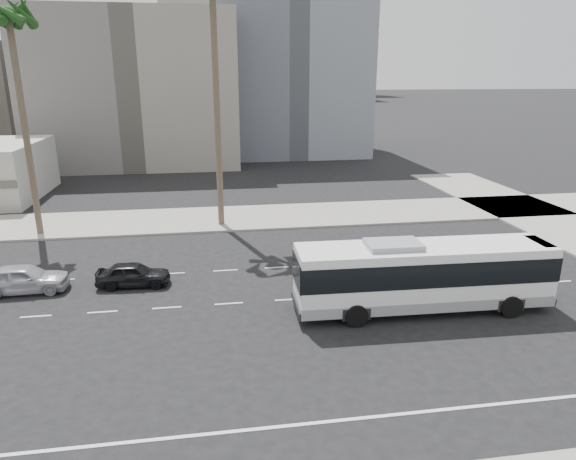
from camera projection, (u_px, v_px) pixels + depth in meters
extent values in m
plane|color=black|center=(289.00, 300.00, 25.63)|extent=(700.00, 700.00, 0.00)
cube|color=gray|center=(258.00, 217.00, 40.25)|extent=(120.00, 7.00, 0.15)
cube|color=slate|center=(138.00, 90.00, 63.73)|extent=(24.00, 18.00, 18.00)
cube|color=slate|center=(287.00, 58.00, 72.13)|extent=(20.00, 20.00, 26.00)
cube|color=#B6B2AB|center=(207.00, 51.00, 255.04)|extent=(42.00, 42.00, 44.00)
cube|color=slate|center=(307.00, 20.00, 239.29)|extent=(26.00, 26.00, 70.00)
cube|color=slate|center=(342.00, 37.00, 272.80)|extent=(22.00, 22.00, 60.00)
cube|color=white|center=(423.00, 273.00, 24.09)|extent=(12.13, 2.98, 2.70)
cube|color=black|center=(424.00, 266.00, 23.98)|extent=(12.19, 3.04, 1.14)
cube|color=gray|center=(421.00, 296.00, 24.44)|extent=(12.15, 3.02, 0.52)
cube|color=gray|center=(394.00, 246.00, 23.43)|extent=(2.54, 1.73, 0.31)
cube|color=#262628|center=(537.00, 243.00, 24.58)|extent=(0.67, 1.89, 0.31)
cylinder|color=black|center=(511.00, 306.00, 23.79)|extent=(1.04, 0.31, 1.04)
cylinder|color=black|center=(481.00, 284.00, 26.31)|extent=(1.04, 0.31, 1.04)
cylinder|color=black|center=(358.00, 317.00, 22.70)|extent=(1.04, 0.31, 1.04)
cylinder|color=black|center=(343.00, 293.00, 25.22)|extent=(1.04, 0.31, 1.04)
imported|color=black|center=(133.00, 274.00, 27.17)|extent=(1.73, 3.91, 1.31)
imported|color=#A9A8B2|center=(24.00, 279.00, 26.35)|extent=(1.90, 4.46, 1.50)
cylinder|color=brown|center=(217.00, 114.00, 35.77)|extent=(0.45, 0.45, 16.38)
cylinder|color=brown|center=(26.00, 133.00, 33.89)|extent=(0.45, 0.45, 14.21)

